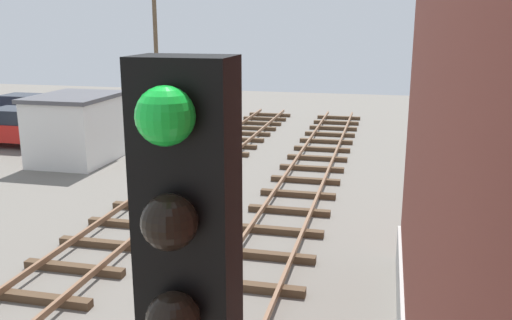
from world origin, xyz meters
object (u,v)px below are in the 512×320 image
(parked_car_white, at_px, (26,110))
(utility_pole_far, at_px, (156,38))
(control_hut, at_px, (77,128))
(parked_car_red, at_px, (19,127))

(parked_car_white, bearing_deg, utility_pole_far, 31.74)
(control_hut, height_order, utility_pole_far, utility_pole_far)
(parked_car_red, relative_size, utility_pole_far, 0.46)
(control_hut, relative_size, parked_car_white, 0.90)
(utility_pole_far, bearing_deg, parked_car_white, -148.26)
(parked_car_red, bearing_deg, parked_car_white, 121.83)
(control_hut, xyz_separation_m, parked_car_red, (-4.12, 1.94, -0.49))
(parked_car_red, relative_size, parked_car_white, 1.00)
(control_hut, xyz_separation_m, parked_car_white, (-6.83, 6.31, -0.49))
(control_hut, bearing_deg, parked_car_white, 137.28)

